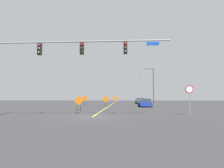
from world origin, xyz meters
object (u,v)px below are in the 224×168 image
at_px(construction_sign_left_lane, 115,99).
at_px(car_blue_distant, 145,103).
at_px(street_lamp_near_right, 143,86).
at_px(street_lamp_far_left, 153,84).
at_px(construction_sign_median_near, 106,100).
at_px(construction_sign_right_shoulder, 79,101).
at_px(construction_sign_right_lane, 85,99).
at_px(traffic_signal_assembly, 59,54).
at_px(stop_sign, 189,94).
at_px(car_green_passing, 140,101).

bearing_deg(construction_sign_left_lane, car_blue_distant, -68.02).
xyz_separation_m(street_lamp_near_right, street_lamp_far_left, (0.94, -15.52, -0.24)).
relative_size(construction_sign_median_near, construction_sign_right_shoulder, 1.04).
height_order(construction_sign_right_shoulder, construction_sign_right_lane, construction_sign_right_lane).
bearing_deg(construction_sign_median_near, traffic_signal_assembly, -98.11).
bearing_deg(street_lamp_far_left, car_blue_distant, -102.90).
bearing_deg(construction_sign_right_shoulder, car_blue_distant, 46.60).
bearing_deg(construction_sign_median_near, stop_sign, -59.64).
relative_size(street_lamp_near_right, car_green_passing, 2.07).
distance_m(construction_sign_median_near, construction_sign_right_lane, 5.86).
height_order(traffic_signal_assembly, car_green_passing, traffic_signal_assembly).
relative_size(construction_sign_left_lane, car_blue_distant, 0.46).
bearing_deg(construction_sign_median_near, car_blue_distant, -8.70).
height_order(construction_sign_right_lane, car_green_passing, construction_sign_right_lane).
xyz_separation_m(car_green_passing, car_blue_distant, (-0.38, -14.34, 0.04)).
bearing_deg(street_lamp_far_left, construction_sign_left_lane, -161.62).
bearing_deg(construction_sign_left_lane, construction_sign_right_lane, -120.01).
relative_size(stop_sign, car_green_passing, 0.63).
height_order(traffic_signal_assembly, car_blue_distant, traffic_signal_assembly).
xyz_separation_m(stop_sign, car_green_passing, (-2.14, 29.46, -1.35)).
relative_size(construction_sign_right_lane, car_green_passing, 0.46).
bearing_deg(traffic_signal_assembly, car_green_passing, 72.37).
bearing_deg(construction_sign_right_shoulder, street_lamp_near_right, 73.92).
xyz_separation_m(construction_sign_right_lane, construction_sign_left_lane, (5.68, 9.83, -0.10)).
bearing_deg(construction_sign_right_lane, construction_sign_right_shoulder, -81.25).
distance_m(traffic_signal_assembly, stop_sign, 12.65).
bearing_deg(construction_sign_left_lane, traffic_signal_assembly, -96.62).
relative_size(traffic_signal_assembly, car_blue_distant, 3.61).
distance_m(traffic_signal_assembly, construction_sign_right_lane, 21.98).
height_order(construction_sign_left_lane, car_green_passing, construction_sign_left_lane).
bearing_deg(car_green_passing, car_blue_distant, -91.50).
xyz_separation_m(traffic_signal_assembly, stop_sign, (12.02, 1.63, -3.60)).
bearing_deg(construction_sign_right_shoulder, traffic_signal_assembly, -91.63).
bearing_deg(car_green_passing, construction_sign_right_shoulder, -111.83).
distance_m(street_lamp_far_left, construction_sign_median_near, 20.49).
bearing_deg(construction_sign_right_lane, car_green_passing, 38.90).
bearing_deg(traffic_signal_assembly, car_blue_distant, 60.43).
height_order(construction_sign_left_lane, car_blue_distant, construction_sign_left_lane).
height_order(street_lamp_far_left, construction_sign_left_lane, street_lamp_far_left).
bearing_deg(car_blue_distant, street_lamp_far_left, 77.10).
bearing_deg(construction_sign_right_lane, stop_sign, -54.66).
relative_size(traffic_signal_assembly, street_lamp_far_left, 1.68).
xyz_separation_m(street_lamp_near_right, construction_sign_right_lane, (-14.70, -28.66, -4.07)).
bearing_deg(traffic_signal_assembly, street_lamp_near_right, 75.83).
height_order(construction_sign_right_lane, car_blue_distant, construction_sign_right_lane).
bearing_deg(street_lamp_far_left, street_lamp_near_right, 93.46).
xyz_separation_m(traffic_signal_assembly, construction_sign_median_near, (2.54, 17.82, -4.38)).
xyz_separation_m(construction_sign_left_lane, car_blue_distant, (5.87, -14.55, -0.56)).
xyz_separation_m(traffic_signal_assembly, construction_sign_left_lane, (3.63, 31.30, -4.35)).
distance_m(car_green_passing, car_blue_distant, 14.34).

